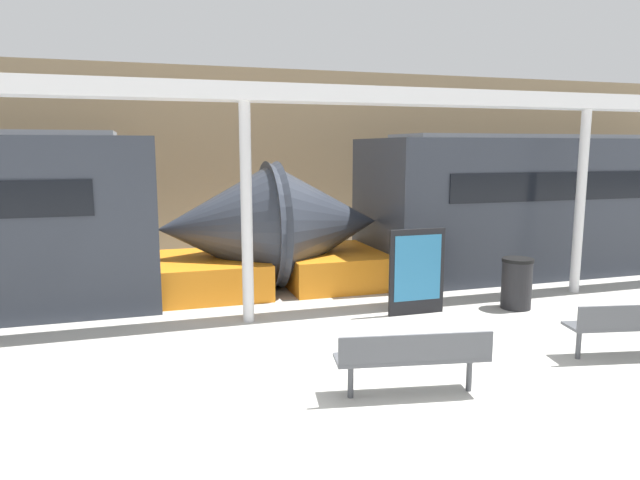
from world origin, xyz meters
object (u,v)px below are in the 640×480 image
(bench_near, at_px, (413,355))
(support_column_far, at_px, (580,203))
(bench_far, at_px, (627,324))
(trash_bin, at_px, (517,283))
(support_column_near, at_px, (247,214))
(train_left, at_px, (576,205))
(poster_board, at_px, (417,271))

(bench_near, distance_m, support_column_far, 6.57)
(bench_far, distance_m, trash_bin, 2.62)
(bench_near, distance_m, trash_bin, 4.51)
(support_column_far, bearing_deg, support_column_near, 180.00)
(support_column_far, bearing_deg, train_left, 49.98)
(train_left, distance_m, bench_far, 6.84)
(bench_near, xyz_separation_m, poster_board, (1.59, 3.05, 0.26))
(train_left, height_order, trash_bin, train_left)
(poster_board, bearing_deg, train_left, 25.50)
(bench_near, relative_size, support_column_near, 0.51)
(bench_far, bearing_deg, support_column_near, 155.93)
(bench_near, relative_size, bench_far, 1.13)
(bench_near, xyz_separation_m, trash_bin, (3.50, 2.84, -0.04))
(support_column_near, relative_size, support_column_far, 1.00)
(train_left, xyz_separation_m, bench_near, (-7.27, -5.76, -1.00))
(support_column_near, xyz_separation_m, support_column_far, (6.69, 0.00, 0.00))
(trash_bin, height_order, poster_board, poster_board)
(trash_bin, bearing_deg, train_left, 37.71)
(train_left, bearing_deg, support_column_far, -130.02)
(poster_board, bearing_deg, support_column_near, 170.71)
(bench_near, bearing_deg, support_column_near, 120.30)
(bench_far, relative_size, support_column_far, 0.45)
(poster_board, height_order, support_column_near, support_column_near)
(train_left, relative_size, bench_near, 8.26)
(train_left, distance_m, support_column_near, 8.86)
(bench_far, xyz_separation_m, poster_board, (-1.78, 2.82, 0.26))
(train_left, distance_m, bench_near, 9.33)
(bench_near, bearing_deg, poster_board, 72.50)
(bench_far, xyz_separation_m, support_column_near, (-4.67, 3.29, 1.31))
(bench_near, height_order, support_column_near, support_column_near)
(train_left, relative_size, support_column_near, 4.23)
(bench_far, relative_size, trash_bin, 1.78)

